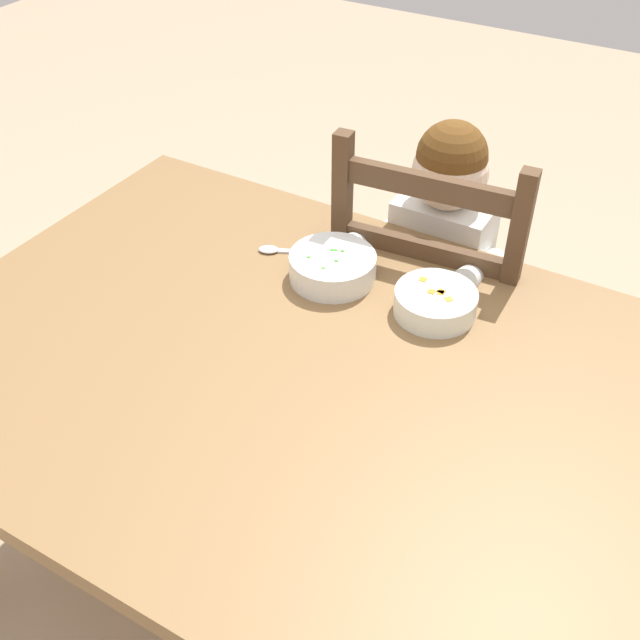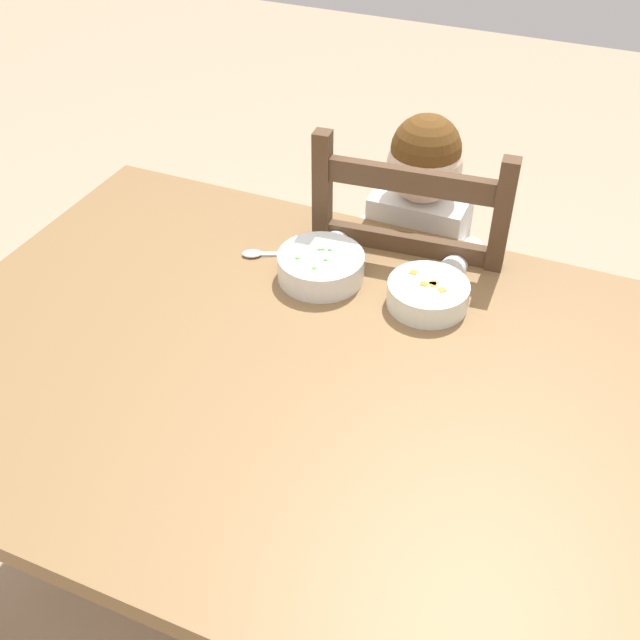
{
  "view_description": "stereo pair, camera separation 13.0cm",
  "coord_description": "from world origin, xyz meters",
  "px_view_note": "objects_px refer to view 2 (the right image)",
  "views": [
    {
      "loc": [
        0.58,
        -0.85,
        1.66
      ],
      "look_at": [
        0.04,
        0.08,
        0.78
      ],
      "focal_mm": 42.8,
      "sensor_mm": 36.0,
      "label": 1
    },
    {
      "loc": [
        0.46,
        -0.91,
        1.66
      ],
      "look_at": [
        0.04,
        0.08,
        0.78
      ],
      "focal_mm": 42.8,
      "sensor_mm": 36.0,
      "label": 2
    }
  ],
  "objects_px": {
    "bowl_of_peas": "(321,266)",
    "spoon": "(262,254)",
    "dining_chair": "(410,307)",
    "dining_table": "(285,396)",
    "child_figure": "(413,251)",
    "bowl_of_carrots": "(428,294)"
  },
  "relations": [
    {
      "from": "dining_table",
      "to": "child_figure",
      "type": "distance_m",
      "value": 0.56
    },
    {
      "from": "dining_table",
      "to": "spoon",
      "type": "distance_m",
      "value": 0.36
    },
    {
      "from": "bowl_of_peas",
      "to": "bowl_of_carrots",
      "type": "height_order",
      "value": "bowl_of_peas"
    },
    {
      "from": "dining_chair",
      "to": "bowl_of_peas",
      "type": "relative_size",
      "value": 5.46
    },
    {
      "from": "child_figure",
      "to": "spoon",
      "type": "height_order",
      "value": "child_figure"
    },
    {
      "from": "bowl_of_peas",
      "to": "dining_chair",
      "type": "bearing_deg",
      "value": 68.2
    },
    {
      "from": "bowl_of_carrots",
      "to": "dining_table",
      "type": "bearing_deg",
      "value": -125.68
    },
    {
      "from": "spoon",
      "to": "dining_chair",
      "type": "bearing_deg",
      "value": 45.61
    },
    {
      "from": "spoon",
      "to": "dining_table",
      "type": "bearing_deg",
      "value": -56.67
    },
    {
      "from": "dining_chair",
      "to": "spoon",
      "type": "relative_size",
      "value": 7.38
    },
    {
      "from": "dining_chair",
      "to": "bowl_of_carrots",
      "type": "xyz_separation_m",
      "value": [
        0.11,
        -0.3,
        0.29
      ]
    },
    {
      "from": "bowl_of_peas",
      "to": "spoon",
      "type": "height_order",
      "value": "bowl_of_peas"
    },
    {
      "from": "dining_chair",
      "to": "bowl_of_carrots",
      "type": "height_order",
      "value": "dining_chair"
    },
    {
      "from": "dining_table",
      "to": "child_figure",
      "type": "bearing_deg",
      "value": 82.34
    },
    {
      "from": "bowl_of_carrots",
      "to": "spoon",
      "type": "relative_size",
      "value": 1.22
    },
    {
      "from": "dining_table",
      "to": "dining_chair",
      "type": "height_order",
      "value": "dining_chair"
    },
    {
      "from": "child_figure",
      "to": "bowl_of_carrots",
      "type": "distance_m",
      "value": 0.33
    },
    {
      "from": "dining_table",
      "to": "bowl_of_peas",
      "type": "bearing_deg",
      "value": 98.58
    },
    {
      "from": "bowl_of_carrots",
      "to": "dining_chair",
      "type": "bearing_deg",
      "value": 110.22
    },
    {
      "from": "dining_chair",
      "to": "spoon",
      "type": "bearing_deg",
      "value": -134.39
    },
    {
      "from": "dining_chair",
      "to": "spoon",
      "type": "height_order",
      "value": "dining_chair"
    },
    {
      "from": "dining_chair",
      "to": "spoon",
      "type": "xyz_separation_m",
      "value": [
        -0.27,
        -0.27,
        0.26
      ]
    }
  ]
}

